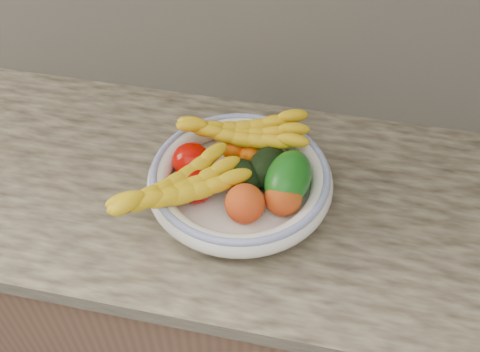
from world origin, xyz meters
The scene contains 15 objects.
kitchen_counter centered at (0.00, 1.69, 0.46)m, with size 2.44×0.66×1.40m.
fruit_bowl centered at (0.00, 1.66, 0.95)m, with size 0.39×0.39×0.08m.
clementine_back_left centered at (-0.03, 1.76, 0.95)m, with size 0.06×0.06×0.05m, color #FF5A05.
clementine_back_right centered at (0.02, 1.77, 0.95)m, with size 0.05×0.05×0.04m, color #DB5604.
clementine_back_mid centered at (0.01, 1.73, 0.95)m, with size 0.05×0.05×0.05m, color #E86004.
clementine_extra centered at (-0.03, 1.74, 0.95)m, with size 0.06×0.06×0.05m, color #F26005.
tomato_left centered at (-0.11, 1.68, 0.96)m, with size 0.08×0.08×0.07m, color #B30600.
tomato_near_left centered at (-0.08, 1.61, 0.96)m, with size 0.08×0.08×0.07m, color #A40200.
avocado_center centered at (0.01, 1.66, 0.96)m, with size 0.06×0.09×0.06m, color black.
avocado_right centered at (0.05, 1.69, 0.96)m, with size 0.08×0.11×0.08m, color black.
green_mango centered at (0.10, 1.66, 0.98)m, with size 0.09×0.14×0.10m, color #115910.
peach_front centered at (0.03, 1.58, 0.97)m, with size 0.08×0.08×0.08m, color orange.
peach_right centered at (0.10, 1.61, 0.97)m, with size 0.08×0.08×0.08m, color orange.
banana_bunch_back centered at (-0.01, 1.76, 0.99)m, with size 0.30×0.11×0.09m, color yellow, non-canonical shape.
banana_bunch_front centered at (-0.11, 1.58, 0.98)m, with size 0.31×0.12×0.08m, color yellow, non-canonical shape.
Camera 1 is at (0.16, 0.91, 1.77)m, focal length 40.00 mm.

